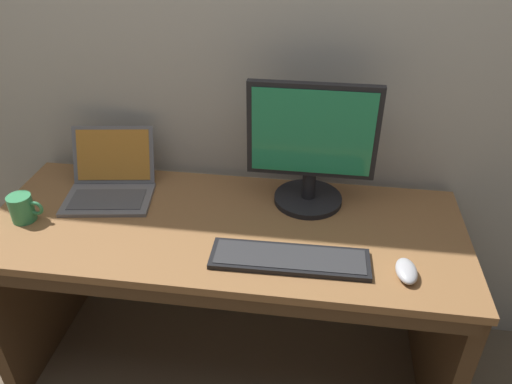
{
  "coord_description": "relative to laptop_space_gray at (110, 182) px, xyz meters",
  "views": [
    {
      "loc": [
        0.3,
        -1.34,
        1.74
      ],
      "look_at": [
        0.11,
        0.0,
        0.88
      ],
      "focal_mm": 34.34,
      "sensor_mm": 36.0,
      "label": 1
    }
  ],
  "objects": [
    {
      "name": "computer_mouse",
      "position": [
        1.05,
        -0.32,
        -0.03
      ],
      "size": [
        0.07,
        0.12,
        0.04
      ],
      "primitive_type": "ellipsoid",
      "rotation": [
        0.0,
        0.0,
        0.06
      ],
      "color": "#B7B7BC",
      "rests_on": "desk"
    },
    {
      "name": "laptop_space_gray",
      "position": [
        0.0,
        0.0,
        0.0
      ],
      "size": [
        0.35,
        0.35,
        0.22
      ],
      "color": "slate",
      "rests_on": "desk"
    },
    {
      "name": "desk",
      "position": [
        0.46,
        -0.14,
        -0.28
      ],
      "size": [
        1.65,
        0.65,
        0.74
      ],
      "color": "olive",
      "rests_on": "ground"
    },
    {
      "name": "ground_plane",
      "position": [
        0.46,
        -0.13,
        -0.79
      ],
      "size": [
        14.0,
        14.0,
        0.0
      ],
      "primitive_type": "plane",
      "color": "brown"
    },
    {
      "name": "external_monitor",
      "position": [
        0.74,
        0.04,
        0.18
      ],
      "size": [
        0.44,
        0.25,
        0.46
      ],
      "color": "black",
      "rests_on": "desk"
    },
    {
      "name": "coffee_mug",
      "position": [
        -0.23,
        -0.21,
        0.0
      ],
      "size": [
        0.12,
        0.08,
        0.1
      ],
      "color": "#388E56",
      "rests_on": "desk"
    },
    {
      "name": "wired_keyboard",
      "position": [
        0.7,
        -0.3,
        -0.04
      ],
      "size": [
        0.5,
        0.15,
        0.02
      ],
      "color": "black",
      "rests_on": "desk"
    },
    {
      "name": "back_wall",
      "position": [
        0.46,
        0.24,
        0.58
      ],
      "size": [
        3.97,
        0.04,
        2.73
      ],
      "primitive_type": "cube",
      "color": "beige",
      "rests_on": "ground"
    }
  ]
}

